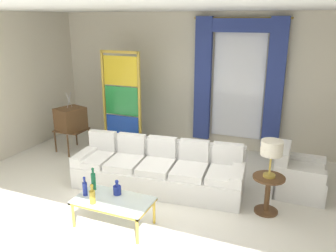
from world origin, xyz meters
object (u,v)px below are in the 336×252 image
object	(u,v)px
coffee_table	(113,202)
round_side_table	(268,191)
vintage_tv	(71,120)
couch_white_long	(159,170)
bottle_ruby_flask	(93,181)
bottle_crystal_tall	(85,188)
table_lamp_brass	(272,150)
stained_glass_divider	(122,103)
bottle_blue_decanter	(117,189)
bottle_amber_squat	(92,196)
armchair_white	(296,177)
peacock_figurine	(130,145)

from	to	relation	value
coffee_table	round_side_table	world-z (taller)	round_side_table
vintage_tv	coffee_table	bearing A→B (deg)	-42.48
couch_white_long	bottle_ruby_flask	bearing A→B (deg)	-113.23
coffee_table	vintage_tv	distance (m)	3.25
couch_white_long	bottle_ruby_flask	distance (m)	1.36
round_side_table	vintage_tv	bearing A→B (deg)	167.30
bottle_crystal_tall	table_lamp_brass	xyz separation A→B (m)	(2.41, 1.25, 0.50)
bottle_ruby_flask	round_side_table	bearing A→B (deg)	23.78
vintage_tv	round_side_table	world-z (taller)	vintage_tv
couch_white_long	coffee_table	distance (m)	1.38
stained_glass_divider	round_side_table	xyz separation A→B (m)	(3.42, -1.61, -0.70)
table_lamp_brass	bottle_blue_decanter	bearing A→B (deg)	-152.40
couch_white_long	bottle_amber_squat	distance (m)	1.61
bottle_blue_decanter	round_side_table	distance (m)	2.26
couch_white_long	bottle_blue_decanter	world-z (taller)	couch_white_long
coffee_table	armchair_white	world-z (taller)	armchair_white
couch_white_long	stained_glass_divider	world-z (taller)	stained_glass_divider
round_side_table	bottle_crystal_tall	bearing A→B (deg)	-152.59
bottle_blue_decanter	vintage_tv	distance (m)	3.12
couch_white_long	armchair_white	xyz separation A→B (m)	(2.24, 0.66, -0.02)
armchair_white	table_lamp_brass	bearing A→B (deg)	-114.32
bottle_ruby_flask	table_lamp_brass	xyz separation A→B (m)	(2.39, 1.05, 0.47)
bottle_crystal_tall	bottle_ruby_flask	size ratio (longest dim) A/B	0.83
vintage_tv	stained_glass_divider	world-z (taller)	stained_glass_divider
bottle_crystal_tall	stained_glass_divider	distance (m)	3.08
bottle_crystal_tall	bottle_ruby_flask	bearing A→B (deg)	85.52
bottle_blue_decanter	vintage_tv	world-z (taller)	vintage_tv
armchair_white	peacock_figurine	xyz separation A→B (m)	(-3.43, 0.45, -0.07)
couch_white_long	peacock_figurine	bearing A→B (deg)	137.19
vintage_tv	table_lamp_brass	distance (m)	4.48
coffee_table	peacock_figurine	xyz separation A→B (m)	(-1.09, 2.48, -0.15)
stained_glass_divider	bottle_amber_squat	bearing A→B (deg)	-67.52
armchair_white	round_side_table	world-z (taller)	armchair_white
table_lamp_brass	bottle_ruby_flask	bearing A→B (deg)	-156.22
bottle_crystal_tall	peacock_figurine	distance (m)	2.62
coffee_table	bottle_crystal_tall	bearing A→B (deg)	-173.95
coffee_table	bottle_amber_squat	size ratio (longest dim) A/B	3.77
bottle_crystal_tall	armchair_white	size ratio (longest dim) A/B	0.36
couch_white_long	table_lamp_brass	size ratio (longest dim) A/B	5.25
bottle_ruby_flask	stained_glass_divider	xyz separation A→B (m)	(-1.03, 2.67, 0.50)
stained_glass_divider	bottle_blue_decanter	bearing A→B (deg)	-61.77
couch_white_long	bottle_amber_squat	world-z (taller)	couch_white_long
peacock_figurine	round_side_table	bearing A→B (deg)	-22.61
bottle_crystal_tall	peacock_figurine	size ratio (longest dim) A/B	0.49
stained_glass_divider	vintage_tv	bearing A→B (deg)	-146.03
coffee_table	bottle_amber_squat	bearing A→B (deg)	-136.29
bottle_blue_decanter	peacock_figurine	xyz separation A→B (m)	(-1.06, 2.32, -0.27)
bottle_blue_decanter	table_lamp_brass	xyz separation A→B (m)	(2.00, 1.04, 0.54)
bottle_crystal_tall	stained_glass_divider	xyz separation A→B (m)	(-1.02, 2.86, 0.53)
stained_glass_divider	bottle_ruby_flask	bearing A→B (deg)	-68.84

